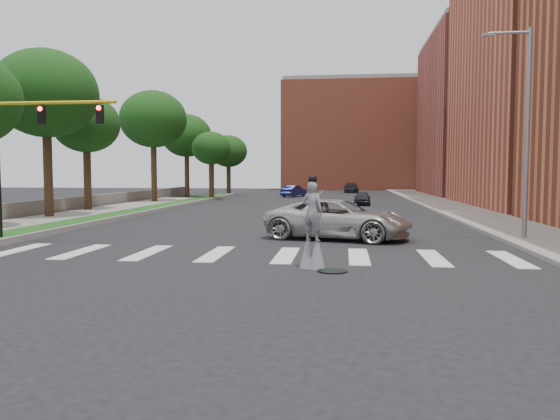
# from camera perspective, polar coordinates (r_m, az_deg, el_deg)

# --- Properties ---
(ground_plane) EXTENTS (160.00, 160.00, 0.00)m
(ground_plane) POSITION_cam_1_polar(r_m,az_deg,el_deg) (18.76, -3.60, -5.16)
(ground_plane) COLOR black
(ground_plane) RESTS_ON ground
(grass_median) EXTENTS (2.00, 60.00, 0.25)m
(grass_median) POSITION_cam_1_polar(r_m,az_deg,el_deg) (41.10, -14.48, -0.12)
(grass_median) COLOR #174814
(grass_median) RESTS_ON ground
(median_curb) EXTENTS (0.20, 60.00, 0.28)m
(median_curb) POSITION_cam_1_polar(r_m,az_deg,el_deg) (40.73, -13.11, -0.11)
(median_curb) COLOR gray
(median_curb) RESTS_ON ground
(sidewalk_left) EXTENTS (4.00, 60.00, 0.18)m
(sidewalk_left) POSITION_cam_1_polar(r_m,az_deg,el_deg) (33.50, -25.50, -1.35)
(sidewalk_left) COLOR gray
(sidewalk_left) RESTS_ON ground
(sidewalk_right) EXTENTS (5.00, 90.00, 0.18)m
(sidewalk_right) POSITION_cam_1_polar(r_m,az_deg,el_deg) (44.29, 18.62, 0.04)
(sidewalk_right) COLOR gray
(sidewalk_right) RESTS_ON ground
(stone_wall) EXTENTS (0.50, 56.00, 1.10)m
(stone_wall) POSITION_cam_1_polar(r_m,az_deg,el_deg) (45.13, -20.10, 0.67)
(stone_wall) COLOR #605B52
(stone_wall) RESTS_ON ground
(manhole) EXTENTS (0.90, 0.90, 0.04)m
(manhole) POSITION_cam_1_polar(r_m,az_deg,el_deg) (16.50, 5.51, -6.37)
(manhole) COLOR black
(manhole) RESTS_ON ground
(building_far) EXTENTS (16.00, 22.00, 20.00)m
(building_far) POSITION_cam_1_polar(r_m,az_deg,el_deg) (74.94, 21.35, 9.10)
(building_far) COLOR #AA4B3E
(building_far) RESTS_ON ground
(building_backdrop) EXTENTS (26.00, 14.00, 18.00)m
(building_backdrop) POSITION_cam_1_polar(r_m,az_deg,el_deg) (96.45, 8.31, 7.53)
(building_backdrop) COLOR #C85B3E
(building_backdrop) RESTS_ON ground
(streetlight) EXTENTS (2.05, 0.20, 9.00)m
(streetlight) POSITION_cam_1_polar(r_m,az_deg,el_deg) (25.46, 24.23, 7.96)
(streetlight) COLOR slate
(streetlight) RESTS_ON ground
(traffic_signal) EXTENTS (5.30, 0.23, 6.20)m
(traffic_signal) POSITION_cam_1_polar(r_m,az_deg,el_deg) (24.97, -25.14, 6.30)
(traffic_signal) COLOR black
(traffic_signal) RESTS_ON ground
(stilt_performer) EXTENTS (0.81, 0.68, 2.89)m
(stilt_performer) POSITION_cam_1_polar(r_m,az_deg,el_deg) (16.85, 3.41, -2.20)
(stilt_performer) COLOR #322014
(stilt_performer) RESTS_ON ground
(suv_crossing) EXTENTS (6.97, 4.49, 1.79)m
(suv_crossing) POSITION_cam_1_polar(r_m,az_deg,el_deg) (24.37, 6.12, -0.94)
(suv_crossing) COLOR #B9B6AE
(suv_crossing) RESTS_ON ground
(car_near) EXTENTS (1.61, 3.69, 1.24)m
(car_near) POSITION_cam_1_polar(r_m,az_deg,el_deg) (49.70, 8.58, 1.23)
(car_near) COLOR black
(car_near) RESTS_ON ground
(car_mid) EXTENTS (2.96, 4.45, 1.39)m
(car_mid) POSITION_cam_1_polar(r_m,az_deg,el_deg) (65.32, 1.47, 1.99)
(car_mid) COLOR #15184C
(car_mid) RESTS_ON ground
(car_far) EXTENTS (2.15, 5.04, 1.45)m
(car_far) POSITION_cam_1_polar(r_m,az_deg,el_deg) (79.38, 7.45, 2.34)
(car_far) COLOR black
(car_far) RESTS_ON ground
(tree_2) EXTENTS (6.47, 6.47, 10.65)m
(tree_2) POSITION_cam_1_polar(r_m,az_deg,el_deg) (37.84, -23.28, 11.08)
(tree_2) COLOR #322014
(tree_2) RESTS_ON ground
(tree_3) EXTENTS (5.00, 5.00, 8.68)m
(tree_3) POSITION_cam_1_polar(r_m,az_deg,el_deg) (43.67, -19.60, 8.39)
(tree_3) COLOR #322014
(tree_3) RESTS_ON ground
(tree_4) EXTENTS (6.39, 6.39, 10.74)m
(tree_4) POSITION_cam_1_polar(r_m,az_deg,el_deg) (54.19, -13.12, 9.19)
(tree_4) COLOR #322014
(tree_4) RESTS_ON ground
(tree_5) EXTENTS (5.97, 5.97, 9.84)m
(tree_5) POSITION_cam_1_polar(r_m,az_deg,el_deg) (66.42, -9.74, 7.64)
(tree_5) COLOR #322014
(tree_5) RESTS_ON ground
(tree_6) EXTENTS (4.13, 4.13, 7.27)m
(tree_6) POSITION_cam_1_polar(r_m,az_deg,el_deg) (58.91, -7.20, 6.36)
(tree_6) COLOR #322014
(tree_6) RESTS_ON ground
(tree_7) EXTENTS (4.84, 4.84, 7.71)m
(tree_7) POSITION_cam_1_polar(r_m,az_deg,el_deg) (71.05, -5.41, 6.10)
(tree_7) COLOR #322014
(tree_7) RESTS_ON ground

